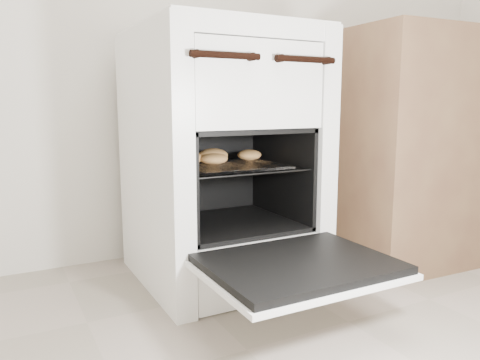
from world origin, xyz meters
The scene contains 6 objects.
stove centered at (-0.16, 1.19, 0.42)m, with size 0.56×0.62×0.86m.
oven_door centered at (-0.16, 0.71, 0.19)m, with size 0.51×0.39×0.04m.
oven_rack centered at (-0.16, 1.13, 0.41)m, with size 0.41×0.39×0.01m.
foil_sheet centered at (-0.16, 1.11, 0.41)m, with size 0.32×0.28×0.01m, color white.
baked_rolls centered at (-0.20, 1.17, 0.44)m, with size 0.34×0.18×0.05m.
counter centered at (0.74, 1.10, 0.45)m, with size 0.89×0.59×0.89m, color brown.
Camera 1 is at (-0.86, -0.27, 0.62)m, focal length 35.00 mm.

